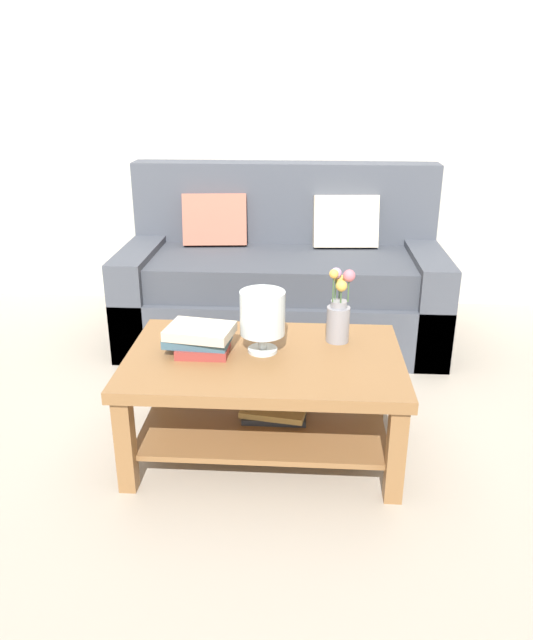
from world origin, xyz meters
The scene contains 7 objects.
ground_plane centered at (0.00, 0.00, 0.00)m, with size 10.00×10.00×0.00m, color #ADA393.
back_wall centered at (0.00, 1.65, 1.35)m, with size 6.40×0.12×2.70m, color beige.
couch centered at (0.11, 0.91, 0.36)m, with size 1.94×0.90×1.06m.
coffee_table centered at (0.08, -0.40, 0.33)m, with size 1.17×0.75×0.46m.
book_stack_main centered at (-0.19, -0.39, 0.53)m, with size 0.30×0.24×0.12m.
glass_hurricane_vase centered at (0.07, -0.37, 0.63)m, with size 0.19×0.19×0.27m.
flower_pitcher centered at (0.40, -0.23, 0.60)m, with size 0.12×0.11×0.34m.
Camera 1 is at (0.24, -2.73, 1.55)m, focal length 34.13 mm.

